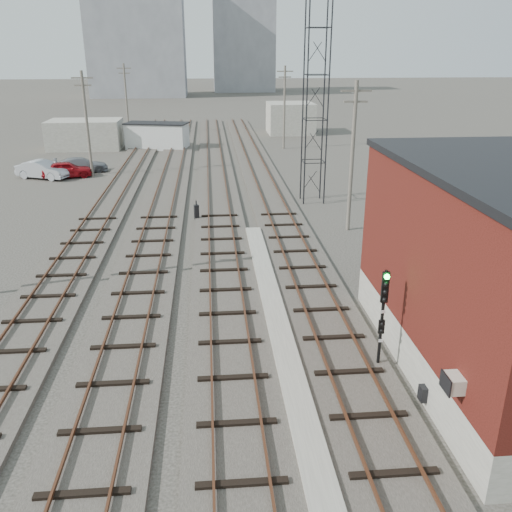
{
  "coord_description": "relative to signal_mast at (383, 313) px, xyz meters",
  "views": [
    {
      "loc": [
        -2.08,
        -3.85,
        10.63
      ],
      "look_at": [
        -0.17,
        18.11,
        2.2
      ],
      "focal_mm": 38.0,
      "sensor_mm": 36.0,
      "label": 1
    }
  ],
  "objects": [
    {
      "name": "car_red",
      "position": [
        -18.32,
        32.36,
        -1.43
      ],
      "size": [
        4.59,
        2.79,
        1.46
      ],
      "primitive_type": "imported",
      "rotation": [
        0.0,
        0.0,
        1.84
      ],
      "color": "maroon",
      "rests_on": "ground"
    },
    {
      "name": "apartment_left",
      "position": [
        -21.7,
        122.66,
        12.84
      ],
      "size": [
        22.0,
        14.0,
        30.0
      ],
      "primitive_type": "cube",
      "color": "gray",
      "rests_on": "ground"
    },
    {
      "name": "brick_building",
      "position": [
        3.8,
        -0.34,
        1.47
      ],
      "size": [
        6.54,
        12.2,
        7.22
      ],
      "color": "gray",
      "rests_on": "ground"
    },
    {
      "name": "apartment_right",
      "position": [
        4.3,
        137.66,
        10.84
      ],
      "size": [
        16.0,
        12.0,
        26.0
      ],
      "primitive_type": "cube",
      "color": "gray",
      "rests_on": "ground"
    },
    {
      "name": "shed_right",
      "position": [
        5.3,
        57.66,
        -0.16
      ],
      "size": [
        6.0,
        6.0,
        4.0
      ],
      "primitive_type": "cube",
      "color": "gray",
      "rests_on": "ground"
    },
    {
      "name": "utility_pole_left_c",
      "position": [
        -16.2,
        57.66,
        2.64
      ],
      "size": [
        1.8,
        0.24,
        9.0
      ],
      "color": "#595147",
      "rests_on": "ground"
    },
    {
      "name": "site_trailer",
      "position": [
        -11.55,
        46.82,
        -0.68
      ],
      "size": [
        7.48,
        4.6,
        2.93
      ],
      "rotation": [
        0.0,
        0.0,
        -0.24
      ],
      "color": "silver",
      "rests_on": "ground"
    },
    {
      "name": "track_left",
      "position": [
        -13.2,
        26.66,
        -2.05
      ],
      "size": [
        3.2,
        90.0,
        0.39
      ],
      "color": "#332D28",
      "rests_on": "ground"
    },
    {
      "name": "utility_pole_right_a",
      "position": [
        2.8,
        15.66,
        2.64
      ],
      "size": [
        1.8,
        0.24,
        9.0
      ],
      "color": "#595147",
      "rests_on": "ground"
    },
    {
      "name": "switch_stand",
      "position": [
        -6.71,
        18.42,
        -1.56
      ],
      "size": [
        0.36,
        0.36,
        1.27
      ],
      "rotation": [
        0.0,
        0.0,
        0.28
      ],
      "color": "black",
      "rests_on": "ground"
    },
    {
      "name": "utility_pole_right_b",
      "position": [
        2.8,
        45.66,
        2.64
      ],
      "size": [
        1.8,
        0.24,
        9.0
      ],
      "color": "#595147",
      "rests_on": "ground"
    },
    {
      "name": "car_grey",
      "position": [
        -17.52,
        34.52,
        -1.47
      ],
      "size": [
        5.07,
        3.09,
        1.37
      ],
      "primitive_type": "imported",
      "rotation": [
        0.0,
        0.0,
        1.83
      ],
      "color": "gray",
      "rests_on": "ground"
    },
    {
      "name": "ground",
      "position": [
        -3.7,
        47.66,
        -2.16
      ],
      "size": [
        320.0,
        320.0,
        0.0
      ],
      "primitive_type": "plane",
      "color": "#282621",
      "rests_on": "ground"
    },
    {
      "name": "utility_pole_left_b",
      "position": [
        -16.2,
        32.66,
        2.64
      ],
      "size": [
        1.8,
        0.24,
        9.0
      ],
      "color": "#595147",
      "rests_on": "ground"
    },
    {
      "name": "car_silver",
      "position": [
        -20.29,
        32.2,
        -1.37
      ],
      "size": [
        5.05,
        3.38,
        1.57
      ],
      "primitive_type": "imported",
      "rotation": [
        0.0,
        0.0,
        1.17
      ],
      "color": "#ADAFB5",
      "rests_on": "ground"
    },
    {
      "name": "track_right",
      "position": [
        -1.2,
        26.66,
        -2.05
      ],
      "size": [
        3.2,
        90.0,
        0.39
      ],
      "color": "#332D28",
      "rests_on": "ground"
    },
    {
      "name": "shed_left",
      "position": [
        -19.7,
        47.66,
        -0.56
      ],
      "size": [
        8.0,
        5.0,
        3.2
      ],
      "primitive_type": "cube",
      "color": "gray",
      "rests_on": "ground"
    },
    {
      "name": "platform_curb",
      "position": [
        -3.2,
        1.66,
        -2.03
      ],
      "size": [
        0.9,
        28.0,
        0.26
      ],
      "primitive_type": "cube",
      "color": "gray",
      "rests_on": "ground"
    },
    {
      "name": "track_mid_right",
      "position": [
        -5.2,
        26.66,
        -2.05
      ],
      "size": [
        3.2,
        90.0,
        0.39
      ],
      "color": "#332D28",
      "rests_on": "ground"
    },
    {
      "name": "lattice_tower",
      "position": [
        1.8,
        22.66,
        5.34
      ],
      "size": [
        1.6,
        1.6,
        15.0
      ],
      "color": "black",
      "rests_on": "ground"
    },
    {
      "name": "signal_mast",
      "position": [
        0.0,
        0.0,
        0.0
      ],
      "size": [
        0.4,
        0.4,
        3.75
      ],
      "color": "gray",
      "rests_on": "ground"
    },
    {
      "name": "track_mid_left",
      "position": [
        -9.2,
        26.66,
        -2.05
      ],
      "size": [
        3.2,
        90.0,
        0.39
      ],
      "color": "#332D28",
      "rests_on": "ground"
    }
  ]
}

